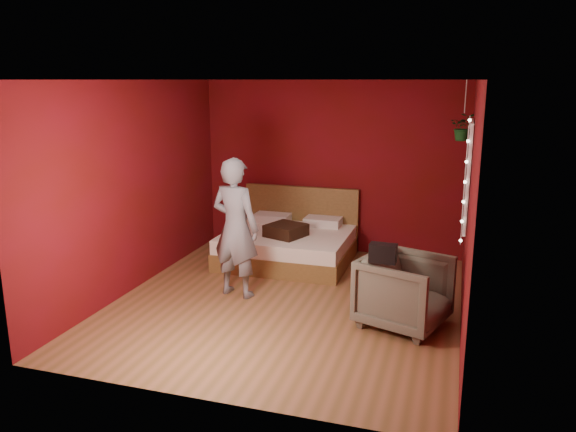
# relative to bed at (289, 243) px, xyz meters

# --- Properties ---
(floor) EXTENTS (4.50, 4.50, 0.00)m
(floor) POSITION_rel_bed_xyz_m (0.45, -1.52, -0.26)
(floor) COLOR brown
(floor) RESTS_ON ground
(room_walls) EXTENTS (4.04, 4.54, 2.62)m
(room_walls) POSITION_rel_bed_xyz_m (0.45, -1.52, 1.42)
(room_walls) COLOR maroon
(room_walls) RESTS_ON ground
(window) EXTENTS (0.05, 0.97, 1.27)m
(window) POSITION_rel_bed_xyz_m (2.42, -0.62, 1.24)
(window) COLOR white
(window) RESTS_ON room_walls
(fairy_lights) EXTENTS (0.04, 0.04, 1.45)m
(fairy_lights) POSITION_rel_bed_xyz_m (2.39, -1.14, 1.24)
(fairy_lights) COLOR silver
(fairy_lights) RESTS_ON room_walls
(bed) EXTENTS (1.80, 1.53, 0.99)m
(bed) POSITION_rel_bed_xyz_m (0.00, 0.00, 0.00)
(bed) COLOR brown
(bed) RESTS_ON ground
(person) EXTENTS (0.69, 0.52, 1.71)m
(person) POSITION_rel_bed_xyz_m (-0.22, -1.49, 0.60)
(person) COLOR slate
(person) RESTS_ON ground
(armchair) EXTENTS (1.08, 1.07, 0.78)m
(armchair) POSITION_rel_bed_xyz_m (1.85, -1.80, 0.13)
(armchair) COLOR #63624E
(armchair) RESTS_ON ground
(handbag) EXTENTS (0.28, 0.15, 0.20)m
(handbag) POSITION_rel_bed_xyz_m (1.64, -2.05, 0.62)
(handbag) COLOR black
(handbag) RESTS_ON armchair
(throw_pillow) EXTENTS (0.61, 0.61, 0.17)m
(throw_pillow) POSITION_rel_bed_xyz_m (0.04, -0.29, 0.28)
(throw_pillow) COLOR black
(throw_pillow) RESTS_ON bed
(hanging_plant) EXTENTS (0.33, 0.29, 0.77)m
(hanging_plant) POSITION_rel_bed_xyz_m (2.33, 0.07, 1.75)
(hanging_plant) COLOR silver
(hanging_plant) RESTS_ON room_walls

